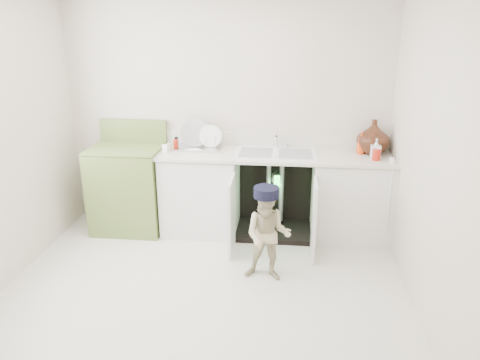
# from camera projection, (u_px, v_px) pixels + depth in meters

# --- Properties ---
(ground) EXTENTS (3.50, 3.50, 0.00)m
(ground) POSITION_uv_depth(u_px,v_px,m) (205.00, 289.00, 4.09)
(ground) COLOR beige
(ground) RESTS_ON ground
(room_shell) EXTENTS (6.00, 5.50, 1.26)m
(room_shell) POSITION_uv_depth(u_px,v_px,m) (201.00, 152.00, 3.67)
(room_shell) COLOR beige
(room_shell) RESTS_ON ground
(counter_run) EXTENTS (2.44, 1.02, 1.25)m
(counter_run) POSITION_uv_depth(u_px,v_px,m) (278.00, 191.00, 5.00)
(counter_run) COLOR silver
(counter_run) RESTS_ON ground
(avocado_stove) EXTENTS (0.75, 0.65, 1.17)m
(avocado_stove) POSITION_uv_depth(u_px,v_px,m) (129.00, 186.00, 5.14)
(avocado_stove) COLOR olive
(avocado_stove) RESTS_ON ground
(repair_worker) EXTENTS (0.45, 0.80, 0.87)m
(repair_worker) POSITION_uv_depth(u_px,v_px,m) (268.00, 234.00, 4.11)
(repair_worker) COLOR beige
(repair_worker) RESTS_ON ground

